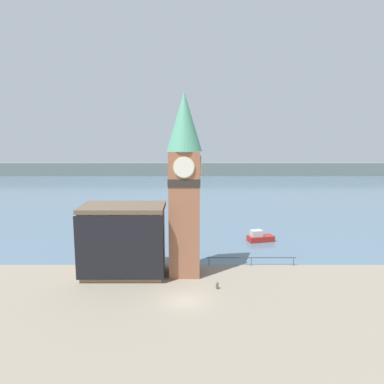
# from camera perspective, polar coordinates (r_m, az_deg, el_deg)

# --- Properties ---
(ground_plane) EXTENTS (160.00, 160.00, 0.00)m
(ground_plane) POSITION_cam_1_polar(r_m,az_deg,el_deg) (39.53, -1.28, -16.26)
(ground_plane) COLOR gray
(water) EXTENTS (160.00, 120.00, 0.00)m
(water) POSITION_cam_1_polar(r_m,az_deg,el_deg) (107.47, -0.55, 0.07)
(water) COLOR slate
(water) RESTS_ON ground_plane
(far_shoreline) EXTENTS (180.00, 3.00, 5.00)m
(far_shoreline) POSITION_cam_1_polar(r_m,az_deg,el_deg) (146.84, -0.44, 3.49)
(far_shoreline) COLOR slate
(far_shoreline) RESTS_ON water
(pier_railing) EXTENTS (11.43, 0.08, 1.09)m
(pier_railing) POSITION_cam_1_polar(r_m,az_deg,el_deg) (49.17, 8.89, -9.96)
(pier_railing) COLOR #333338
(pier_railing) RESTS_ON ground_plane
(clock_tower) EXTENTS (4.09, 4.09, 21.47)m
(clock_tower) POSITION_cam_1_polar(r_m,az_deg,el_deg) (43.52, -1.31, 1.83)
(clock_tower) COLOR #935B42
(clock_tower) RESTS_ON ground_plane
(pier_building) EXTENTS (9.86, 6.05, 8.46)m
(pier_building) POSITION_cam_1_polar(r_m,az_deg,el_deg) (45.49, -10.52, -7.23)
(pier_building) COLOR #9E754C
(pier_building) RESTS_ON ground_plane
(boat_near) EXTENTS (4.36, 2.83, 1.81)m
(boat_near) POSITION_cam_1_polar(r_m,az_deg,el_deg) (59.93, 10.12, -6.78)
(boat_near) COLOR maroon
(boat_near) RESTS_ON water
(mooring_bollard_near) EXTENTS (0.30, 0.30, 0.76)m
(mooring_bollard_near) POSITION_cam_1_polar(r_m,az_deg,el_deg) (42.15, 3.73, -13.99)
(mooring_bollard_near) COLOR brown
(mooring_bollard_near) RESTS_ON ground_plane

